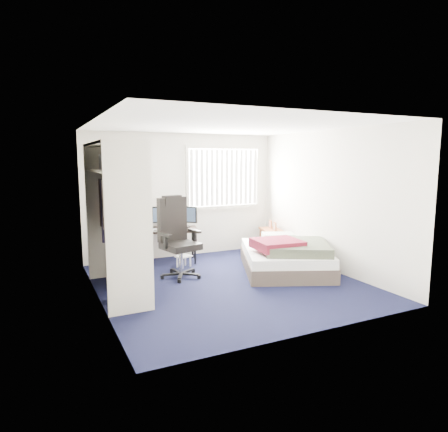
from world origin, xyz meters
name	(u,v)px	position (x,y,z in m)	size (l,w,h in m)	color
ground	(228,283)	(0.00, 0.00, 0.00)	(4.20, 4.20, 0.00)	black
room_shell	(229,190)	(0.00, 0.00, 1.51)	(4.20, 4.20, 4.20)	silver
window_assembly	(224,177)	(0.90, 2.04, 1.60)	(1.72, 0.09, 1.32)	white
closet	(117,203)	(-1.67, 0.27, 1.35)	(0.64, 1.84, 2.22)	beige
desk	(162,226)	(-0.56, 1.75, 0.70)	(1.45, 0.96, 1.12)	black
office_chair	(178,246)	(-0.60, 0.73, 0.53)	(0.78, 0.78, 1.38)	black
footstool	(184,258)	(-0.32, 1.22, 0.17)	(0.32, 0.29, 0.22)	white
nightstand	(272,232)	(1.75, 1.45, 0.45)	(0.53, 0.81, 0.69)	brown
bed	(286,256)	(1.24, 0.21, 0.27)	(2.05, 2.30, 0.63)	#41362E
pine_box	(127,291)	(-1.65, -0.11, 0.14)	(0.37, 0.28, 0.28)	tan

